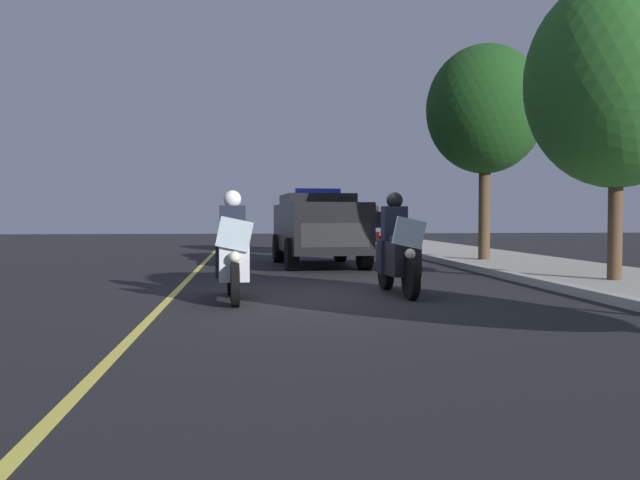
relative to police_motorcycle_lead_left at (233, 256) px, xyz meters
The scene contains 9 objects.
ground_plane 1.70m from the police_motorcycle_lead_left, 108.63° to the left, with size 80.00×80.00×0.00m, color black.
curb_strip 5.72m from the police_motorcycle_lead_left, 95.01° to the left, with size 48.00×0.24×0.15m, color #B7B5AD.
lane_stripe_center 1.33m from the police_motorcycle_lead_left, 116.04° to the right, with size 48.00×0.12×0.01m, color #E0D14C.
police_motorcycle_lead_left is the anchor object (origin of this frame).
police_motorcycle_lead_right 2.77m from the police_motorcycle_lead_left, 100.75° to the left, with size 2.14×0.60×1.72m.
police_suv 7.39m from the police_motorcycle_lead_left, 163.70° to the left, with size 5.00×2.30×2.05m.
cyclist_background 12.97m from the police_motorcycle_lead_left, 159.13° to the left, with size 1.76×0.33×1.69m.
tree_mid_block 8.00m from the police_motorcycle_lead_left, 102.25° to the left, with size 3.43×3.43×5.78m.
tree_far_back 10.86m from the police_motorcycle_lead_left, 138.16° to the left, with size 3.28×3.28×6.00m.
Camera 1 is at (10.81, -1.22, 1.30)m, focal length 37.02 mm.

